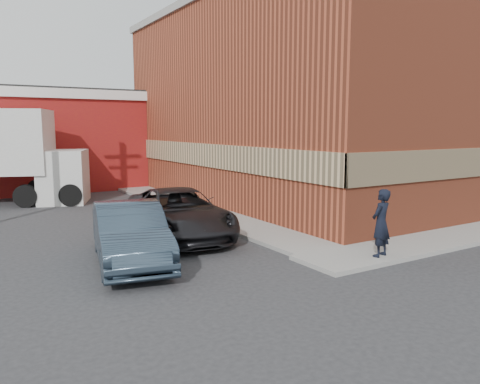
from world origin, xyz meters
TOP-DOWN VIEW (x-y plane):
  - ground at (0.00, 0.00)m, footprint 90.00×90.00m
  - brick_building at (8.50, 9.00)m, footprint 14.25×18.25m
  - sidewalk_west at (0.60, 9.00)m, footprint 1.80×18.00m
  - man at (1.50, -1.33)m, footprint 0.75×0.59m
  - sedan at (-4.23, 1.92)m, footprint 2.56×4.98m
  - suv_a at (-1.93, 3.99)m, footprint 3.33×5.86m

SIDE VIEW (x-z plane):
  - ground at x=0.00m, z-range 0.00..0.00m
  - sidewalk_west at x=0.60m, z-range 0.00..0.12m
  - suv_a at x=-1.93m, z-range 0.00..1.54m
  - sedan at x=-4.23m, z-range 0.00..1.56m
  - man at x=1.50m, z-range 0.12..1.93m
  - brick_building at x=8.50m, z-range 0.00..9.36m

